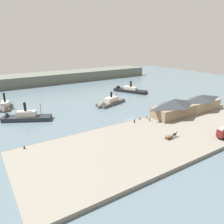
{
  "coord_description": "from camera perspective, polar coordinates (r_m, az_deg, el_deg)",
  "views": [
    {
      "loc": [
        -58.43,
        -74.11,
        35.02
      ],
      "look_at": [
        -4.78,
        8.77,
        2.0
      ],
      "focal_mm": 34.76,
      "sensor_mm": 36.0,
      "label": 1
    }
  ],
  "objects": [
    {
      "name": "ground_plane",
      "position": [
        100.66,
        5.01,
        -1.94
      ],
      "size": [
        320.0,
        320.0,
        0.0
      ],
      "primitive_type": "plane",
      "color": "slate"
    },
    {
      "name": "quay_promenade",
      "position": [
        85.52,
        14.11,
        -5.84
      ],
      "size": [
        110.0,
        36.0,
        1.2
      ],
      "primitive_type": "cube",
      "color": "gray",
      "rests_on": "ground"
    },
    {
      "name": "seawall_edge",
      "position": [
        97.86,
        6.3,
        -2.28
      ],
      "size": [
        110.0,
        0.8,
        1.0
      ],
      "primitive_type": "cube",
      "color": "#666159",
      "rests_on": "ground"
    },
    {
      "name": "ferry_shed_central_terminal",
      "position": [
        103.76,
        15.92,
        1.17
      ],
      "size": [
        21.28,
        9.91,
        8.23
      ],
      "color": "#847056",
      "rests_on": "quay_promenade"
    },
    {
      "name": "ferry_shed_east_terminal",
      "position": [
        118.34,
        22.28,
        2.43
      ],
      "size": [
        21.94,
        8.93,
        7.65
      ],
      "color": "#998466",
      "rests_on": "quay_promenade"
    },
    {
      "name": "horse_cart",
      "position": [
        81.44,
        15.34,
        -6.03
      ],
      "size": [
        5.64,
        1.38,
        1.87
      ],
      "color": "brown",
      "rests_on": "quay_promenade"
    },
    {
      "name": "pedestrian_by_tram",
      "position": [
        96.24,
        9.91,
        -1.86
      ],
      "size": [
        0.44,
        0.44,
        1.78
      ],
      "color": "#4C3D33",
      "rests_on": "quay_promenade"
    },
    {
      "name": "pedestrian_near_east_shed",
      "position": [
        93.11,
        5.85,
        -2.38
      ],
      "size": [
        0.44,
        0.44,
        1.77
      ],
      "color": "#232328",
      "rests_on": "quay_promenade"
    },
    {
      "name": "mooring_post_east",
      "position": [
        97.06,
        7.35,
        -1.78
      ],
      "size": [
        0.44,
        0.44,
        0.9
      ],
      "primitive_type": "cylinder",
      "color": "black",
      "rests_on": "quay_promenade"
    },
    {
      "name": "mooring_post_west",
      "position": [
        94.59,
        5.89,
        -2.27
      ],
      "size": [
        0.44,
        0.44,
        0.9
      ],
      "primitive_type": "cylinder",
      "color": "black",
      "rests_on": "quay_promenade"
    },
    {
      "name": "mooring_post_center_west",
      "position": [
        99.17,
        9.16,
        -1.42
      ],
      "size": [
        0.44,
        0.44,
        0.9
      ],
      "primitive_type": "cylinder",
      "color": "black",
      "rests_on": "quay_promenade"
    },
    {
      "name": "mooring_post_center_east",
      "position": [
        77.06,
        -22.08,
        -8.64
      ],
      "size": [
        0.44,
        0.44,
        0.9
      ],
      "primitive_type": "cylinder",
      "color": "black",
      "rests_on": "quay_promenade"
    },
    {
      "name": "ferry_near_quay",
      "position": [
        121.73,
        -1.09,
        2.38
      ],
      "size": [
        21.64,
        12.31,
        8.99
      ],
      "color": "#514C47",
      "rests_on": "ground"
    },
    {
      "name": "ferry_moored_east",
      "position": [
        107.06,
        -22.85,
        -1.34
      ],
      "size": [
        23.21,
        15.88,
        10.09
      ],
      "color": "#23282D",
      "rests_on": "ground"
    },
    {
      "name": "ferry_moored_west",
      "position": [
        127.51,
        -26.25,
        1.2
      ],
      "size": [
        8.26,
        16.09,
        10.04
      ],
      "color": "#514C47",
      "rests_on": "ground"
    },
    {
      "name": "ferry_approaching_east",
      "position": [
        154.35,
        3.74,
        5.83
      ],
      "size": [
        16.98,
        25.54,
        9.76
      ],
      "color": "black",
      "rests_on": "ground"
    },
    {
      "name": "far_headland",
      "position": [
        195.64,
        -15.29,
        8.72
      ],
      "size": [
        180.0,
        24.0,
        8.0
      ],
      "primitive_type": "cube",
      "color": "#60665B",
      "rests_on": "ground"
    }
  ]
}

